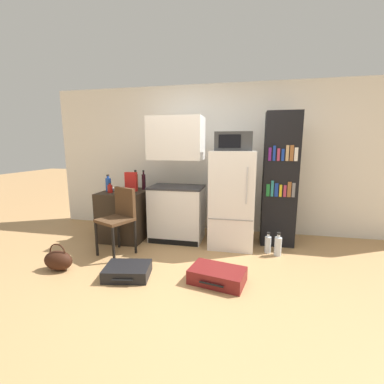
% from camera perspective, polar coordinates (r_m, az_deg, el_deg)
% --- Properties ---
extents(ground_plane, '(24.00, 24.00, 0.00)m').
position_cam_1_polar(ground_plane, '(2.93, 0.87, -20.12)').
color(ground_plane, tan).
extents(wall_back, '(6.40, 0.10, 2.49)m').
position_cam_1_polar(wall_back, '(4.50, 8.42, 7.13)').
color(wall_back, white).
rests_on(wall_back, ground_plane).
extents(side_table, '(0.68, 0.74, 0.77)m').
position_cam_1_polar(side_table, '(4.31, -14.53, -4.84)').
color(side_table, '#2D2319').
rests_on(side_table, ground_plane).
extents(kitchen_hutch, '(0.83, 0.55, 1.91)m').
position_cam_1_polar(kitchen_hutch, '(4.00, -3.41, 1.53)').
color(kitchen_hutch, white).
rests_on(kitchen_hutch, ground_plane).
extents(refrigerator, '(0.64, 0.67, 1.41)m').
position_cam_1_polar(refrigerator, '(3.84, 8.91, -1.53)').
color(refrigerator, white).
rests_on(refrigerator, ground_plane).
extents(microwave, '(0.52, 0.37, 0.26)m').
position_cam_1_polar(microwave, '(3.76, 9.26, 11.04)').
color(microwave, '#333333').
rests_on(microwave, refrigerator).
extents(bookshelf, '(0.48, 0.31, 1.96)m').
position_cam_1_polar(bookshelf, '(3.99, 18.93, 2.48)').
color(bookshelf, black).
rests_on(bookshelf, ground_plane).
extents(bottle_blue_soda, '(0.09, 0.09, 0.26)m').
position_cam_1_polar(bottle_blue_soda, '(4.28, -18.10, 1.67)').
color(bottle_blue_soda, '#1E47A3').
rests_on(bottle_blue_soda, side_table).
extents(bottle_wine_dark, '(0.06, 0.06, 0.32)m').
position_cam_1_polar(bottle_wine_dark, '(4.30, -10.68, 2.34)').
color(bottle_wine_dark, black).
rests_on(bottle_wine_dark, side_table).
extents(bottle_olive_oil, '(0.07, 0.07, 0.31)m').
position_cam_1_polar(bottle_olive_oil, '(4.43, -12.40, 2.47)').
color(bottle_olive_oil, '#566619').
rests_on(bottle_olive_oil, side_table).
extents(bottle_ketchup_red, '(0.07, 0.07, 0.15)m').
position_cam_1_polar(bottle_ketchup_red, '(4.14, -17.76, 0.74)').
color(bottle_ketchup_red, '#AD1914').
rests_on(bottle_ketchup_red, side_table).
extents(bowl, '(0.14, 0.14, 0.04)m').
position_cam_1_polar(bowl, '(4.33, -16.32, 0.64)').
color(bowl, silver).
rests_on(bowl, side_table).
extents(cereal_box, '(0.19, 0.07, 0.30)m').
position_cam_1_polar(cereal_box, '(4.18, -13.37, 2.25)').
color(cereal_box, red).
rests_on(cereal_box, side_table).
extents(chair, '(0.53, 0.53, 0.91)m').
position_cam_1_polar(chair, '(3.67, -15.73, -4.76)').
color(chair, black).
rests_on(chair, ground_plane).
extents(suitcase_large_flat, '(0.56, 0.47, 0.13)m').
position_cam_1_polar(suitcase_large_flat, '(3.16, -14.13, -16.67)').
color(suitcase_large_flat, black).
rests_on(suitcase_large_flat, ground_plane).
extents(suitcase_small_flat, '(0.65, 0.48, 0.16)m').
position_cam_1_polar(suitcase_small_flat, '(2.98, 5.65, -17.96)').
color(suitcase_small_flat, maroon).
rests_on(suitcase_small_flat, ground_plane).
extents(handbag, '(0.36, 0.20, 0.33)m').
position_cam_1_polar(handbag, '(3.58, -27.59, -13.28)').
color(handbag, '#33190F').
rests_on(handbag, ground_plane).
extents(water_bottle_front, '(0.10, 0.10, 0.33)m').
position_cam_1_polar(water_bottle_front, '(3.76, 18.57, -11.27)').
color(water_bottle_front, silver).
rests_on(water_bottle_front, ground_plane).
extents(water_bottle_middle, '(0.09, 0.09, 0.30)m').
position_cam_1_polar(water_bottle_middle, '(3.81, 16.51, -11.04)').
color(water_bottle_middle, silver).
rests_on(water_bottle_middle, ground_plane).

